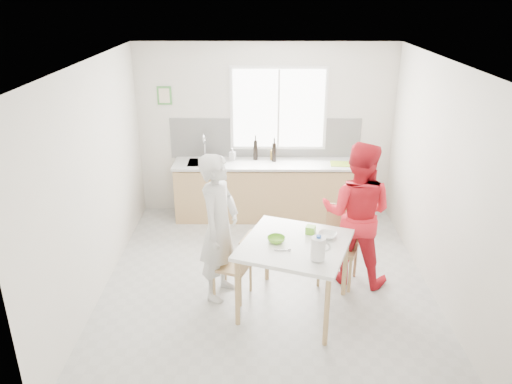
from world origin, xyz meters
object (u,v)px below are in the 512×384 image
at_px(chair_left, 237,263).
at_px(person_white, 219,228).
at_px(dining_table, 295,250).
at_px(bowl_white, 327,235).
at_px(wine_bottle_a, 255,150).
at_px(wine_bottle_b, 274,152).
at_px(person_red, 357,214).
at_px(bowl_green, 276,240).
at_px(milk_jug, 319,248).
at_px(chair_far, 340,241).

bearing_deg(chair_left, person_white, -90.00).
bearing_deg(dining_table, bowl_white, 19.84).
height_order(person_white, wine_bottle_a, person_white).
bearing_deg(person_white, wine_bottle_b, 2.88).
height_order(person_red, wine_bottle_a, person_red).
relative_size(dining_table, chair_left, 1.70).
bearing_deg(wine_bottle_b, wine_bottle_a, 164.08).
relative_size(person_red, wine_bottle_a, 5.64).
height_order(chair_left, person_white, person_white).
height_order(bowl_white, wine_bottle_b, wine_bottle_b).
height_order(wine_bottle_a, wine_bottle_b, wine_bottle_a).
bearing_deg(bowl_green, milk_jug, -43.54).
bearing_deg(wine_bottle_a, bowl_green, -84.64).
bearing_deg(chair_left, milk_jug, 74.59).
bearing_deg(dining_table, person_white, 160.04).
bearing_deg(wine_bottle_a, person_white, -99.75).
xyz_separation_m(dining_table, bowl_green, (-0.21, 0.02, 0.12)).
relative_size(dining_table, bowl_green, 7.33).
height_order(bowl_green, wine_bottle_b, wine_bottle_b).
distance_m(person_red, wine_bottle_a, 2.35).
height_order(chair_far, milk_jug, milk_jug).
bearing_deg(dining_table, person_red, 39.78).
relative_size(chair_far, milk_jug, 3.65).
height_order(dining_table, person_red, person_red).
relative_size(person_white, wine_bottle_a, 5.52).
bearing_deg(person_red, wine_bottle_a, -38.13).
distance_m(milk_jug, wine_bottle_b, 2.95).
xyz_separation_m(wine_bottle_a, wine_bottle_b, (0.29, -0.08, -0.01)).
bearing_deg(bowl_green, wine_bottle_b, 89.00).
distance_m(person_red, bowl_white, 0.67).
bearing_deg(chair_far, wine_bottle_b, 132.01).
bearing_deg(chair_left, bowl_white, 104.22).
relative_size(person_white, wine_bottle_b, 5.89).
xyz_separation_m(chair_far, wine_bottle_a, (-1.06, 1.99, 0.55)).
distance_m(chair_left, milk_jug, 1.18).
distance_m(person_white, wine_bottle_b, 2.36).
distance_m(chair_far, wine_bottle_b, 2.12).
bearing_deg(person_white, milk_jug, -102.77).
bearing_deg(bowl_white, bowl_green, -169.00).
bearing_deg(person_red, chair_left, 36.30).
bearing_deg(chair_far, person_white, -146.76).
xyz_separation_m(person_red, bowl_white, (-0.42, -0.52, -0.02)).
distance_m(chair_far, milk_jug, 1.20).
bearing_deg(person_red, wine_bottle_b, -43.60).
height_order(bowl_green, bowl_white, bowl_green).
xyz_separation_m(bowl_white, wine_bottle_a, (-0.82, 2.51, 0.20)).
xyz_separation_m(chair_far, bowl_green, (-0.81, -0.63, 0.35)).
bearing_deg(bowl_green, wine_bottle_a, 95.36).
relative_size(person_red, bowl_green, 9.32).
bearing_deg(dining_table, wine_bottle_b, 93.60).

